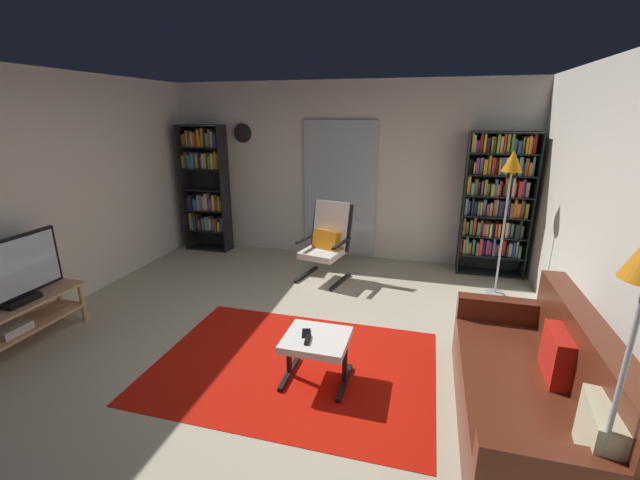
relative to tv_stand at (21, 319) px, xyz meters
The scene contains 16 objects.
ground_plane 2.41m from the tv_stand, 12.64° to the left, with size 7.02×7.02×0.00m, color beige.
wall_back 4.26m from the tv_stand, 55.73° to the left, with size 5.60×0.06×2.60m, color silver.
wall_left 1.19m from the tv_stand, 125.06° to the left, with size 0.06×6.00×2.60m, color silver.
glass_door_panel 4.15m from the tv_stand, 55.43° to the left, with size 1.10×0.01×2.00m, color silver.
area_rug 2.61m from the tv_stand, ahead, with size 2.43×1.75×0.01m, color red.
tv_stand is the anchor object (origin of this frame).
television 0.45m from the tv_stand, 84.24° to the left, with size 0.20×0.96×0.62m.
bookshelf_near_tv 3.24m from the tv_stand, 86.54° to the left, with size 0.71×0.30×1.98m.
bookshelf_near_sofa 5.55m from the tv_stand, 35.25° to the left, with size 0.86×0.30×1.92m.
leather_sofa 4.42m from the tv_stand, ahead, with size 0.83×1.87×0.87m.
lounge_armchair 3.40m from the tv_stand, 46.25° to the left, with size 0.69×0.76×1.02m.
ottoman 2.83m from the tv_stand, ahead, with size 0.52×0.48×0.41m.
tv_remote 2.77m from the tv_stand, ahead, with size 0.04×0.14×0.02m, color black.
cell_phone 2.74m from the tv_stand, ahead, with size 0.07×0.14×0.01m, color black.
floor_lamp_by_shelf 5.26m from the tv_stand, 28.59° to the left, with size 0.23×0.23×1.75m.
wall_clock 3.77m from the tv_stand, 76.79° to the left, with size 0.29×0.03×0.29m.
Camera 1 is at (1.27, -3.11, 2.14)m, focal length 22.91 mm.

